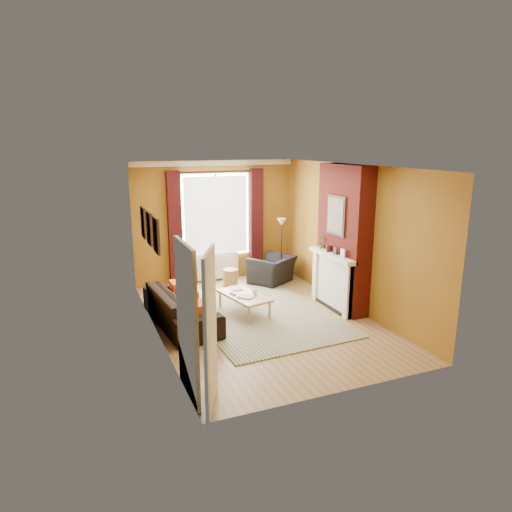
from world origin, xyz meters
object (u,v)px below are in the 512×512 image
sofa (181,307)px  coffee_table (244,297)px  floor_lamp (282,232)px  armchair (272,270)px  wicker_stool (230,278)px

sofa → coffee_table: sofa is taller
sofa → floor_lamp: size_ratio=1.46×
coffee_table → floor_lamp: (1.60, 1.75, 0.83)m
coffee_table → floor_lamp: bearing=35.2°
sofa → floor_lamp: floor_lamp is taller
armchair → coffee_table: (-1.31, -1.61, 0.03)m
coffee_table → floor_lamp: 2.51m
coffee_table → wicker_stool: bearing=67.7°
sofa → floor_lamp: (2.83, 1.77, 0.85)m
armchair → coffee_table: bearing=18.2°
sofa → armchair: 3.02m
sofa → wicker_stool: bearing=-47.4°
coffee_table → sofa: bearing=168.9°
armchair → floor_lamp: (0.30, 0.14, 0.86)m
coffee_table → floor_lamp: size_ratio=0.84×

